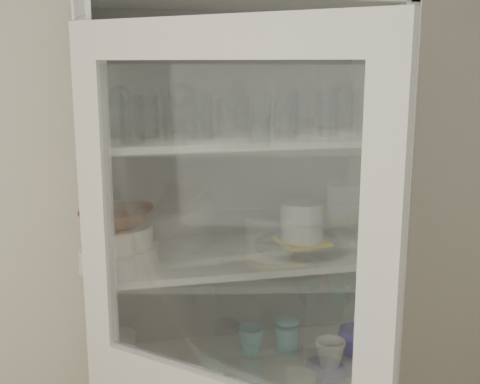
{
  "coord_description": "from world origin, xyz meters",
  "views": [
    {
      "loc": [
        -0.23,
        -0.65,
        1.89
      ],
      "look_at": [
        0.2,
        1.27,
        1.47
      ],
      "focal_mm": 45.0,
      "sensor_mm": 36.0,
      "label": 1
    }
  ],
  "objects_px": {
    "goblet_2": "(236,108)",
    "cream_bowl": "(118,236)",
    "goblet_3": "(343,103)",
    "teal_jar": "(287,335)",
    "glass_platter": "(302,245)",
    "grey_bowl_stack": "(301,224)",
    "terracotta_bowl": "(117,217)",
    "plate_stack_back": "(117,235)",
    "yellow_trivet": "(302,241)",
    "measuring_cups": "(153,376)",
    "plate_stack_front": "(119,257)",
    "goblet_0": "(121,108)",
    "pantry_cabinet": "(236,330)",
    "white_canister": "(122,349)",
    "mug_white": "(330,353)",
    "goblet_1": "(181,106)",
    "mug_blue": "(356,342)",
    "white_ramekin": "(302,231)",
    "mug_teal": "(251,340)"
  },
  "relations": [
    {
      "from": "goblet_2",
      "to": "cream_bowl",
      "type": "height_order",
      "value": "goblet_2"
    },
    {
      "from": "goblet_3",
      "to": "teal_jar",
      "type": "bearing_deg",
      "value": -157.8
    },
    {
      "from": "glass_platter",
      "to": "grey_bowl_stack",
      "type": "bearing_deg",
      "value": 83.69
    },
    {
      "from": "terracotta_bowl",
      "to": "plate_stack_back",
      "type": "bearing_deg",
      "value": 90.0
    },
    {
      "from": "glass_platter",
      "to": "yellow_trivet",
      "type": "bearing_deg",
      "value": 0.0
    },
    {
      "from": "terracotta_bowl",
      "to": "measuring_cups",
      "type": "relative_size",
      "value": 2.58
    },
    {
      "from": "goblet_3",
      "to": "plate_stack_front",
      "type": "xyz_separation_m",
      "value": [
        -0.82,
        -0.2,
        -0.45
      ]
    },
    {
      "from": "goblet_0",
      "to": "grey_bowl_stack",
      "type": "distance_m",
      "value": 0.73
    },
    {
      "from": "pantry_cabinet",
      "to": "plate_stack_back",
      "type": "xyz_separation_m",
      "value": [
        -0.41,
        0.05,
        0.37
      ]
    },
    {
      "from": "plate_stack_front",
      "to": "measuring_cups",
      "type": "bearing_deg",
      "value": -6.4
    },
    {
      "from": "grey_bowl_stack",
      "to": "white_canister",
      "type": "xyz_separation_m",
      "value": [
        -0.63,
        0.04,
        -0.42
      ]
    },
    {
      "from": "mug_white",
      "to": "grey_bowl_stack",
      "type": "bearing_deg",
      "value": 106.44
    },
    {
      "from": "goblet_1",
      "to": "grey_bowl_stack",
      "type": "bearing_deg",
      "value": -12.58
    },
    {
      "from": "mug_blue",
      "to": "terracotta_bowl",
      "type": "bearing_deg",
      "value": 176.38
    },
    {
      "from": "goblet_1",
      "to": "white_ramekin",
      "type": "height_order",
      "value": "goblet_1"
    },
    {
      "from": "terracotta_bowl",
      "to": "yellow_trivet",
      "type": "distance_m",
      "value": 0.65
    },
    {
      "from": "goblet_2",
      "to": "mug_white",
      "type": "xyz_separation_m",
      "value": [
        0.28,
        -0.24,
        -0.83
      ]
    },
    {
      "from": "cream_bowl",
      "to": "plate_stack_back",
      "type": "bearing_deg",
      "value": 90.0
    },
    {
      "from": "mug_blue",
      "to": "plate_stack_front",
      "type": "bearing_deg",
      "value": 176.38
    },
    {
      "from": "goblet_3",
      "to": "mug_teal",
      "type": "distance_m",
      "value": 0.92
    },
    {
      "from": "terracotta_bowl",
      "to": "goblet_0",
      "type": "bearing_deg",
      "value": 80.5
    },
    {
      "from": "goblet_0",
      "to": "grey_bowl_stack",
      "type": "relative_size",
      "value": 1.09
    },
    {
      "from": "mug_white",
      "to": "teal_jar",
      "type": "xyz_separation_m",
      "value": [
        -0.1,
        0.16,
        0.01
      ]
    },
    {
      "from": "goblet_2",
      "to": "plate_stack_front",
      "type": "distance_m",
      "value": 0.64
    },
    {
      "from": "terracotta_bowl",
      "to": "glass_platter",
      "type": "distance_m",
      "value": 0.65
    },
    {
      "from": "goblet_0",
      "to": "plate_stack_back",
      "type": "bearing_deg",
      "value": 153.69
    },
    {
      "from": "plate_stack_back",
      "to": "cream_bowl",
      "type": "bearing_deg",
      "value": -90.0
    },
    {
      "from": "cream_bowl",
      "to": "teal_jar",
      "type": "height_order",
      "value": "cream_bowl"
    },
    {
      "from": "cream_bowl",
      "to": "measuring_cups",
      "type": "relative_size",
      "value": 2.45
    },
    {
      "from": "cream_bowl",
      "to": "glass_platter",
      "type": "xyz_separation_m",
      "value": [
        0.63,
        0.07,
        -0.09
      ]
    },
    {
      "from": "pantry_cabinet",
      "to": "terracotta_bowl",
      "type": "relative_size",
      "value": 9.22
    },
    {
      "from": "goblet_0",
      "to": "plate_stack_front",
      "type": "bearing_deg",
      "value": -99.5
    },
    {
      "from": "goblet_0",
      "to": "mug_white",
      "type": "height_order",
      "value": "goblet_0"
    },
    {
      "from": "plate_stack_back",
      "to": "mug_blue",
      "type": "relative_size",
      "value": 1.61
    },
    {
      "from": "plate_stack_front",
      "to": "white_canister",
      "type": "height_order",
      "value": "plate_stack_front"
    },
    {
      "from": "white_canister",
      "to": "goblet_2",
      "type": "bearing_deg",
      "value": 8.54
    },
    {
      "from": "pantry_cabinet",
      "to": "goblet_0",
      "type": "relative_size",
      "value": 12.05
    },
    {
      "from": "pantry_cabinet",
      "to": "terracotta_bowl",
      "type": "xyz_separation_m",
      "value": [
        -0.41,
        -0.14,
        0.49
      ]
    },
    {
      "from": "cream_bowl",
      "to": "teal_jar",
      "type": "relative_size",
      "value": 1.97
    },
    {
      "from": "grey_bowl_stack",
      "to": "goblet_2",
      "type": "bearing_deg",
      "value": 154.19
    },
    {
      "from": "mug_white",
      "to": "pantry_cabinet",
      "type": "bearing_deg",
      "value": 135.79
    },
    {
      "from": "plate_stack_back",
      "to": "measuring_cups",
      "type": "xyz_separation_m",
      "value": [
        0.09,
        -0.21,
        -0.43
      ]
    },
    {
      "from": "mug_blue",
      "to": "teal_jar",
      "type": "relative_size",
      "value": 1.21
    },
    {
      "from": "white_ramekin",
      "to": "mug_blue",
      "type": "bearing_deg",
      "value": -17.63
    },
    {
      "from": "goblet_2",
      "to": "cream_bowl",
      "type": "relative_size",
      "value": 0.75
    },
    {
      "from": "goblet_2",
      "to": "goblet_3",
      "type": "distance_m",
      "value": 0.4
    },
    {
      "from": "grey_bowl_stack",
      "to": "white_canister",
      "type": "bearing_deg",
      "value": 176.47
    },
    {
      "from": "goblet_3",
      "to": "glass_platter",
      "type": "distance_m",
      "value": 0.53
    },
    {
      "from": "pantry_cabinet",
      "to": "goblet_3",
      "type": "bearing_deg",
      "value": 8.45
    },
    {
      "from": "goblet_2",
      "to": "plate_stack_front",
      "type": "bearing_deg",
      "value": -155.94
    }
  ]
}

